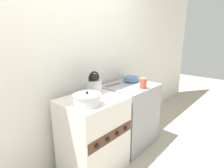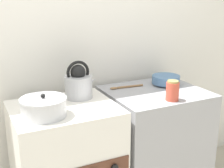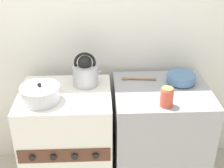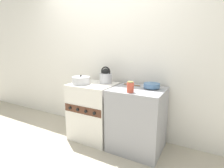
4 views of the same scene
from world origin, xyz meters
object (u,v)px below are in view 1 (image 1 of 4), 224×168
at_px(stove, 93,135).
at_px(kettle, 94,85).
at_px(cooking_pot, 87,99).
at_px(storage_jar, 143,83).
at_px(enamel_bowl, 131,79).

relative_size(stove, kettle, 3.38).
bearing_deg(kettle, stove, -140.21).
distance_m(cooking_pot, storage_jar, 0.84).
bearing_deg(cooking_pot, stove, 34.17).
relative_size(stove, enamel_bowl, 4.05).
bearing_deg(kettle, storage_jar, -30.96).
distance_m(stove, storage_jar, 0.87).
xyz_separation_m(cooking_pot, enamel_bowl, (1.00, 0.22, -0.02)).
bearing_deg(cooking_pot, storage_jar, -6.67).
distance_m(kettle, cooking_pot, 0.37).
bearing_deg(stove, enamel_bowl, 7.79).
distance_m(kettle, enamel_bowl, 0.71).
height_order(enamel_bowl, storage_jar, storage_jar).
bearing_deg(kettle, enamel_bowl, -0.54).
bearing_deg(storage_jar, kettle, 149.04).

